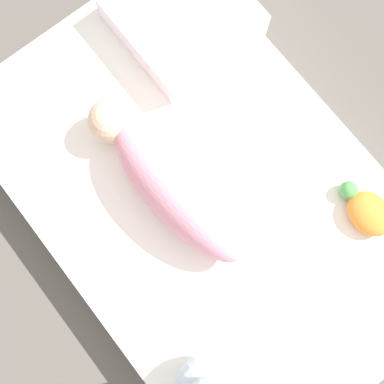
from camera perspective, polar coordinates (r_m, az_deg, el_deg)
ground_plane at (r=1.42m, az=1.49°, el=-0.99°), size 12.00×12.00×0.00m
bed_mattress at (r=1.35m, az=1.56°, el=-0.52°), size 1.38×0.90×0.14m
swaddled_baby at (r=1.20m, az=-2.97°, el=1.20°), size 0.58×0.20×0.18m
pillow at (r=1.42m, az=-1.24°, el=21.34°), size 0.36×0.36×0.10m
turtle_plush at (r=1.34m, az=21.32°, el=-2.18°), size 0.18×0.11×0.06m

